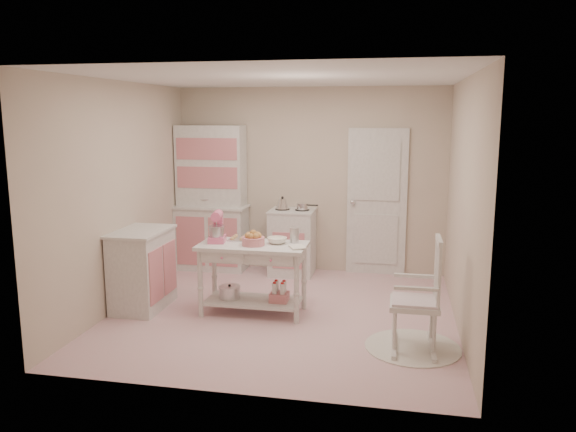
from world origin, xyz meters
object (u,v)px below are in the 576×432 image
Objects in this scene: bread_basket at (253,241)px; hutch at (211,198)px; stand_mixer at (217,227)px; base_cabinet at (142,269)px; stove at (292,242)px; work_table at (253,279)px; rocking_chair at (415,293)px.

hutch is at bearing 121.83° from bread_basket.
base_cabinet is at bearing 176.94° from stand_mixer.
stove reaches higher than work_table.
hutch reaches higher than bread_basket.
rocking_chair is 1.88m from work_table.
stand_mixer is at bearing 6.28° from base_cabinet.
rocking_chair is (2.83, -2.35, -0.49)m from hutch.
bread_basket is (1.32, 0.03, 0.39)m from base_cabinet.
rocking_chair reaches higher than base_cabinet.
stand_mixer is 0.46m from bread_basket.
rocking_chair is at bearing -19.00° from bread_basket.
hutch is 3.71m from rocking_chair.
stand_mixer is (-0.55, -1.63, 0.51)m from stove.
stove is at bearing 85.44° from work_table.
work_table is (-1.76, 0.65, -0.15)m from rocking_chair.
stove is at bearing -2.39° from hutch.
base_cabinet is at bearing 168.67° from rocking_chair.
stand_mixer is at bearing 170.96° from bread_basket.
hutch is at bearing 139.48° from rocking_chair.
stand_mixer is (0.88, 0.10, 0.51)m from base_cabinet.
rocking_chair is at bearing -54.77° from stove.
stove is 2.71× the size of stand_mixer.
base_cabinet is at bearing -129.61° from stove.
rocking_chair reaches higher than work_table.
stand_mixer is (-2.18, 0.67, 0.42)m from rocking_chair.
stand_mixer reaches higher than stove.
stove is at bearing 124.48° from rocking_chair.
hutch is 2.07m from bread_basket.
stand_mixer is at bearing 162.19° from rocking_chair.
hutch is at bearing 82.57° from base_cabinet.
work_table is 0.45m from bread_basket.
bread_basket is (-0.11, -1.70, 0.39)m from stove.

